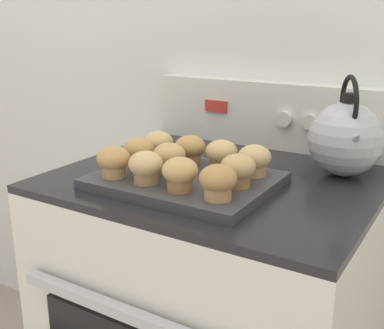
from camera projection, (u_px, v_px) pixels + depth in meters
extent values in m
cube|color=silver|center=(282.00, 34.00, 1.33)|extent=(8.00, 0.05, 2.40)
cube|color=#B2B2B7|center=(134.00, 317.00, 0.92)|extent=(0.58, 0.02, 0.02)
cube|color=black|center=(221.00, 177.00, 1.14)|extent=(0.73, 0.64, 0.02)
cube|color=silver|center=(271.00, 115.00, 1.35)|extent=(0.71, 0.05, 0.18)
cube|color=#B72D23|center=(216.00, 106.00, 1.40)|extent=(0.07, 0.01, 0.03)
cylinder|color=silver|center=(284.00, 119.00, 1.30)|extent=(0.04, 0.02, 0.04)
cylinder|color=silver|center=(310.00, 122.00, 1.26)|extent=(0.04, 0.02, 0.04)
cylinder|color=silver|center=(337.00, 125.00, 1.23)|extent=(0.04, 0.02, 0.04)
cylinder|color=silver|center=(366.00, 128.00, 1.19)|extent=(0.04, 0.02, 0.04)
cube|color=#38383D|center=(185.00, 180.00, 1.06)|extent=(0.38, 0.29, 0.02)
cylinder|color=tan|center=(114.00, 169.00, 1.04)|extent=(0.05, 0.05, 0.03)
ellipsoid|color=tan|center=(113.00, 158.00, 1.03)|extent=(0.07, 0.07, 0.05)
cylinder|color=#A37A4C|center=(146.00, 175.00, 1.00)|extent=(0.05, 0.05, 0.03)
ellipsoid|color=tan|center=(146.00, 164.00, 1.00)|extent=(0.07, 0.07, 0.05)
cylinder|color=olive|center=(180.00, 182.00, 0.96)|extent=(0.05, 0.05, 0.03)
ellipsoid|color=tan|center=(180.00, 170.00, 0.95)|extent=(0.07, 0.07, 0.05)
cylinder|color=tan|center=(218.00, 191.00, 0.91)|extent=(0.05, 0.05, 0.03)
ellipsoid|color=#B2844C|center=(218.00, 178.00, 0.90)|extent=(0.07, 0.07, 0.05)
cylinder|color=#A37A4C|center=(139.00, 160.00, 1.11)|extent=(0.05, 0.05, 0.03)
ellipsoid|color=tan|center=(138.00, 149.00, 1.11)|extent=(0.07, 0.07, 0.05)
cylinder|color=tan|center=(169.00, 166.00, 1.07)|extent=(0.05, 0.05, 0.03)
ellipsoid|color=tan|center=(169.00, 155.00, 1.06)|extent=(0.07, 0.07, 0.05)
cylinder|color=olive|center=(238.00, 179.00, 0.98)|extent=(0.05, 0.05, 0.03)
ellipsoid|color=tan|center=(238.00, 167.00, 0.97)|extent=(0.07, 0.07, 0.05)
cylinder|color=#A37A4C|center=(158.00, 152.00, 1.18)|extent=(0.05, 0.05, 0.03)
ellipsoid|color=tan|center=(158.00, 142.00, 1.17)|extent=(0.07, 0.07, 0.05)
cylinder|color=tan|center=(190.00, 157.00, 1.14)|extent=(0.05, 0.05, 0.03)
ellipsoid|color=tan|center=(190.00, 146.00, 1.13)|extent=(0.07, 0.07, 0.05)
cylinder|color=#A37A4C|center=(221.00, 162.00, 1.09)|extent=(0.05, 0.05, 0.03)
ellipsoid|color=tan|center=(221.00, 151.00, 1.09)|extent=(0.07, 0.07, 0.05)
cylinder|color=tan|center=(254.00, 168.00, 1.05)|extent=(0.05, 0.05, 0.03)
ellipsoid|color=tan|center=(255.00, 157.00, 1.05)|extent=(0.07, 0.07, 0.05)
sphere|color=#ADAFB5|center=(345.00, 139.00, 1.10)|extent=(0.17, 0.17, 0.17)
cylinder|color=black|center=(349.00, 98.00, 1.08)|extent=(0.03, 0.03, 0.02)
cone|color=#ADAFB5|center=(356.00, 138.00, 1.02)|extent=(0.07, 0.08, 0.06)
torus|color=black|center=(349.00, 104.00, 1.08)|extent=(0.07, 0.12, 0.13)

